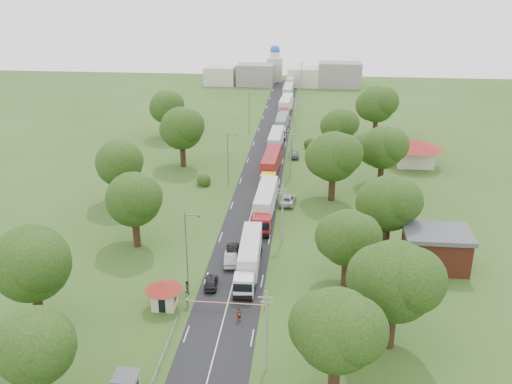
# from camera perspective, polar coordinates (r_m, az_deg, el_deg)

# --- Properties ---
(ground) EXTENTS (260.00, 260.00, 0.00)m
(ground) POSITION_cam_1_polar(r_m,az_deg,el_deg) (89.43, -0.67, -2.95)
(ground) COLOR #324918
(ground) RESTS_ON ground
(road) EXTENTS (8.00, 200.00, 0.04)m
(road) POSITION_cam_1_polar(r_m,az_deg,el_deg) (107.85, 0.48, 1.45)
(road) COLOR black
(road) RESTS_ON ground
(boom_barrier) EXTENTS (9.22, 0.35, 1.18)m
(boom_barrier) POSITION_cam_1_polar(r_m,az_deg,el_deg) (67.38, -4.21, -11.01)
(boom_barrier) COLOR slate
(boom_barrier) RESTS_ON ground
(guard_booth) EXTENTS (4.40, 4.40, 3.45)m
(guard_booth) POSITION_cam_1_polar(r_m,az_deg,el_deg) (67.86, -9.18, -9.74)
(guard_booth) COLOR beige
(guard_booth) RESTS_ON ground
(guard_rail) EXTENTS (0.10, 17.00, 1.70)m
(guard_rail) POSITION_cam_1_polar(r_m,az_deg,el_deg) (60.64, -9.36, -16.51)
(guard_rail) COLOR slate
(guard_rail) RESTS_ON ground
(info_sign) EXTENTS (0.12, 3.10, 4.10)m
(info_sign) POSITION_cam_1_polar(r_m,az_deg,el_deg) (120.83, 3.60, 5.14)
(info_sign) COLOR slate
(info_sign) RESTS_ON ground
(pole_0) EXTENTS (1.60, 0.24, 9.00)m
(pole_0) POSITION_cam_1_polar(r_m,az_deg,el_deg) (56.28, 1.04, -13.62)
(pole_0) COLOR gray
(pole_0) RESTS_ON ground
(pole_1) EXTENTS (1.60, 0.24, 9.00)m
(pole_1) POSITION_cam_1_polar(r_m,az_deg,el_deg) (80.74, 2.65, -2.13)
(pole_1) COLOR gray
(pole_1) RESTS_ON ground
(pole_2) EXTENTS (1.60, 0.24, 9.00)m
(pole_2) POSITION_cam_1_polar(r_m,az_deg,el_deg) (106.95, 3.48, 3.89)
(pole_2) COLOR gray
(pole_2) RESTS_ON ground
(pole_3) EXTENTS (1.60, 0.24, 9.00)m
(pole_3) POSITION_cam_1_polar(r_m,az_deg,el_deg) (133.89, 3.99, 7.51)
(pole_3) COLOR gray
(pole_3) RESTS_ON ground
(pole_4) EXTENTS (1.60, 0.24, 9.00)m
(pole_4) POSITION_cam_1_polar(r_m,az_deg,el_deg) (161.19, 4.32, 9.92)
(pole_4) COLOR gray
(pole_4) RESTS_ON ground
(pole_5) EXTENTS (1.60, 0.24, 9.00)m
(pole_5) POSITION_cam_1_polar(r_m,az_deg,el_deg) (188.69, 4.57, 11.62)
(pole_5) COLOR gray
(pole_5) RESTS_ON ground
(lamp_0) EXTENTS (2.03, 0.22, 10.00)m
(lamp_0) POSITION_cam_1_polar(r_m,az_deg,el_deg) (70.05, -6.86, -5.38)
(lamp_0) COLOR slate
(lamp_0) RESTS_ON ground
(lamp_1) EXTENTS (2.03, 0.22, 10.00)m
(lamp_1) POSITION_cam_1_polar(r_m,az_deg,el_deg) (101.94, -2.76, 3.52)
(lamp_1) COLOR slate
(lamp_1) RESTS_ON ground
(lamp_2) EXTENTS (2.03, 0.22, 10.00)m
(lamp_2) POSITION_cam_1_polar(r_m,az_deg,el_deg) (135.37, -0.63, 8.10)
(lamp_2) COLOR slate
(lamp_2) RESTS_ON ground
(tree_0) EXTENTS (8.80, 8.80, 11.07)m
(tree_0) POSITION_cam_1_polar(r_m,az_deg,el_deg) (52.47, 8.08, -13.41)
(tree_0) COLOR #382616
(tree_0) RESTS_ON ground
(tree_1) EXTENTS (9.60, 9.60, 12.05)m
(tree_1) POSITION_cam_1_polar(r_m,az_deg,el_deg) (59.51, 13.69, -8.57)
(tree_1) COLOR #382616
(tree_1) RESTS_ON ground
(tree_2) EXTENTS (8.00, 8.00, 10.10)m
(tree_2) POSITION_cam_1_polar(r_m,az_deg,el_deg) (70.18, 9.15, -4.50)
(tree_2) COLOR #382616
(tree_2) RESTS_ON ground
(tree_3) EXTENTS (8.80, 8.80, 11.07)m
(tree_3) POSITION_cam_1_polar(r_m,az_deg,el_deg) (79.65, 13.12, -1.06)
(tree_3) COLOR #382616
(tree_3) RESTS_ON ground
(tree_4) EXTENTS (9.60, 9.60, 12.05)m
(tree_4) POSITION_cam_1_polar(r_m,az_deg,el_deg) (95.70, 7.74, 3.57)
(tree_4) COLOR #382616
(tree_4) RESTS_ON ground
(tree_5) EXTENTS (8.80, 8.80, 11.07)m
(tree_5) POSITION_cam_1_polar(r_m,az_deg,el_deg) (104.24, 12.57, 4.39)
(tree_5) COLOR #382616
(tree_5) RESTS_ON ground
(tree_6) EXTENTS (8.00, 8.00, 10.10)m
(tree_6) POSITION_cam_1_polar(r_m,az_deg,el_deg) (120.09, 8.34, 6.63)
(tree_6) COLOR #382616
(tree_6) RESTS_ON ground
(tree_7) EXTENTS (9.60, 9.60, 12.05)m
(tree_7) POSITION_cam_1_polar(r_m,az_deg,el_deg) (135.08, 11.99, 8.61)
(tree_7) COLOR #382616
(tree_7) RESTS_ON ground
(tree_8) EXTENTS (8.00, 8.00, 10.10)m
(tree_8) POSITION_cam_1_polar(r_m,az_deg,el_deg) (54.62, -21.13, -14.08)
(tree_8) COLOR #382616
(tree_8) RESTS_ON ground
(tree_9) EXTENTS (9.60, 9.60, 12.05)m
(tree_9) POSITION_cam_1_polar(r_m,az_deg,el_deg) (65.60, -21.51, -6.56)
(tree_9) COLOR #382616
(tree_9) RESTS_ON ground
(tree_10) EXTENTS (8.80, 8.80, 11.07)m
(tree_10) POSITION_cam_1_polar(r_m,az_deg,el_deg) (80.71, -12.13, -0.67)
(tree_10) COLOR #382616
(tree_10) RESTS_ON ground
(tree_11) EXTENTS (8.80, 8.80, 11.07)m
(tree_11) POSITION_cam_1_polar(r_m,az_deg,el_deg) (96.20, -13.51, 2.86)
(tree_11) COLOR #382616
(tree_11) RESTS_ON ground
(tree_12) EXTENTS (9.60, 9.60, 12.05)m
(tree_12) POSITION_cam_1_polar(r_m,az_deg,el_deg) (112.80, -7.44, 6.36)
(tree_12) COLOR #382616
(tree_12) RESTS_ON ground
(tree_13) EXTENTS (8.80, 8.80, 11.07)m
(tree_13) POSITION_cam_1_polar(r_m,az_deg,el_deg) (133.65, -8.93, 8.40)
(tree_13) COLOR #382616
(tree_13) RESTS_ON ground
(house_brick) EXTENTS (8.60, 6.60, 5.20)m
(house_brick) POSITION_cam_1_polar(r_m,az_deg,el_deg) (78.85, 17.53, -5.43)
(house_brick) COLOR maroon
(house_brick) RESTS_ON ground
(house_cream) EXTENTS (10.08, 10.08, 5.80)m
(house_cream) POSITION_cam_1_polar(r_m,az_deg,el_deg) (117.68, 15.69, 4.24)
(house_cream) COLOR beige
(house_cream) RESTS_ON ground
(distant_town) EXTENTS (52.00, 8.00, 8.00)m
(distant_town) POSITION_cam_1_polar(r_m,az_deg,el_deg) (193.97, 3.14, 11.57)
(distant_town) COLOR gray
(distant_town) RESTS_ON ground
(church) EXTENTS (5.00, 5.00, 12.30)m
(church) POSITION_cam_1_polar(r_m,az_deg,el_deg) (201.79, 1.90, 12.53)
(church) COLOR beige
(church) RESTS_ON ground
(truck_0) EXTENTS (2.86, 14.45, 4.00)m
(truck_0) POSITION_cam_1_polar(r_m,az_deg,el_deg) (74.39, -0.67, -6.49)
(truck_0) COLOR white
(truck_0) RESTS_ON ground
(truck_1) EXTENTS (3.02, 15.61, 4.32)m
(truck_1) POSITION_cam_1_polar(r_m,az_deg,el_deg) (90.08, 0.95, -1.17)
(truck_1) COLOR #A31215
(truck_1) RESTS_ON ground
(truck_2) EXTENTS (3.17, 15.58, 4.31)m
(truck_2) POSITION_cam_1_polar(r_m,az_deg,el_deg) (107.55, 1.49, 2.68)
(truck_2) COLOR yellow
(truck_2) RESTS_ON ground
(truck_3) EXTENTS (2.84, 14.93, 4.13)m
(truck_3) POSITION_cam_1_polar(r_m,az_deg,el_deg) (122.24, 1.97, 4.97)
(truck_3) COLOR #192897
(truck_3) RESTS_ON ground
(truck_4) EXTENTS (2.83, 13.87, 3.83)m
(truck_4) POSITION_cam_1_polar(r_m,az_deg,el_deg) (137.42, 2.60, 6.77)
(truck_4) COLOR #BBBBBB
(truck_4) RESTS_ON ground
(truck_5) EXTENTS (3.35, 15.71, 4.34)m
(truck_5) POSITION_cam_1_polar(r_m,az_deg,el_deg) (155.22, 2.99, 8.59)
(truck_5) COLOR maroon
(truck_5) RESTS_ON ground
(truck_6) EXTENTS (2.76, 14.81, 4.10)m
(truck_6) POSITION_cam_1_polar(r_m,az_deg,el_deg) (172.67, 3.19, 9.88)
(truck_6) COLOR #286D38
(truck_6) RESTS_ON ground
(truck_7) EXTENTS (2.79, 14.21, 3.93)m
(truck_7) POSITION_cam_1_polar(r_m,az_deg,el_deg) (189.06, 3.46, 10.87)
(truck_7) COLOR silver
(truck_7) RESTS_ON ground
(car_lane_front) EXTENTS (1.95, 4.07, 1.34)m
(car_lane_front) POSITION_cam_1_polar(r_m,az_deg,el_deg) (71.88, -4.52, -8.97)
(car_lane_front) COLOR black
(car_lane_front) RESTS_ON ground
(car_lane_mid) EXTENTS (2.12, 4.83, 1.54)m
(car_lane_mid) POSITION_cam_1_polar(r_m,az_deg,el_deg) (76.85, -2.56, -6.67)
(car_lane_mid) COLOR #929499
(car_lane_mid) RESTS_ON ground
(car_lane_rear) EXTENTS (2.24, 5.07, 1.45)m
(car_lane_rear) POSITION_cam_1_polar(r_m,az_deg,el_deg) (79.11, -2.30, -5.83)
(car_lane_rear) COLOR black
(car_lane_rear) RESTS_ON ground
(car_verge_near) EXTENTS (2.82, 5.56, 1.51)m
(car_verge_near) POSITION_cam_1_polar(r_m,az_deg,el_deg) (95.85, 3.17, -0.75)
(car_verge_near) COLOR #B1B1B1
(car_verge_near) RESTS_ON ground
(car_verge_far) EXTENTS (2.14, 4.67, 1.55)m
(car_verge_far) POSITION_cam_1_polar(r_m,az_deg,el_deg) (119.46, 3.84, 3.82)
(car_verge_far) COLOR slate
(car_verge_far) RESTS_ON ground
(pedestrian_near) EXTENTS (0.66, 0.53, 1.56)m
(pedestrian_near) POSITION_cam_1_polar(r_m,az_deg,el_deg) (65.38, -1.70, -12.20)
(pedestrian_near) COLOR gray
(pedestrian_near) RESTS_ON ground
(pedestrian_booth) EXTENTS (1.04, 1.04, 1.70)m
(pedestrian_booth) POSITION_cam_1_polar(r_m,az_deg,el_deg) (70.58, -6.91, -9.52)
(pedestrian_booth) COLOR gray
(pedestrian_booth) RESTS_ON ground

